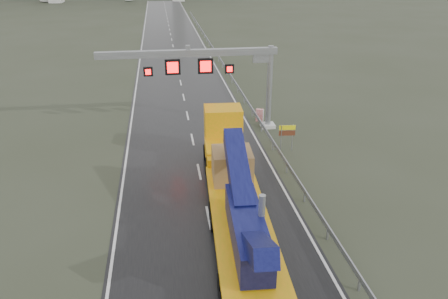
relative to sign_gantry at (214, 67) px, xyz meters
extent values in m
plane|color=#313626|center=(-2.10, -17.99, -5.61)|extent=(400.00, 400.00, 0.00)
cube|color=black|center=(-2.10, 22.01, -5.60)|extent=(11.00, 200.00, 0.02)
cube|color=silver|center=(4.80, 0.01, -5.46)|extent=(1.20, 1.20, 0.30)
cylinder|color=gray|center=(4.80, 0.01, -2.01)|extent=(0.48, 0.48, 7.20)
cube|color=gray|center=(-2.10, 0.01, 1.19)|extent=(14.80, 0.55, 0.55)
cube|color=gray|center=(4.00, 0.01, 0.69)|extent=(1.40, 0.35, 0.90)
cube|color=gray|center=(-2.10, 0.01, 1.64)|extent=(0.35, 0.35, 0.35)
cube|color=black|center=(-3.40, -0.04, 0.09)|extent=(1.25, 0.25, 1.25)
cube|color=#FF0C0C|center=(-3.40, -0.18, 0.09)|extent=(0.90, 0.02, 0.90)
cube|color=black|center=(-0.70, -0.04, 0.09)|extent=(1.25, 0.25, 1.25)
cube|color=#FF0C0C|center=(-0.70, -0.18, 0.09)|extent=(0.90, 0.02, 0.90)
cube|color=black|center=(-5.40, -0.04, -0.21)|extent=(0.75, 0.25, 0.75)
cube|color=#FF0C0C|center=(-5.40, -0.18, -0.21)|extent=(0.54, 0.02, 0.54)
cube|color=black|center=(1.30, -0.04, -0.21)|extent=(0.75, 0.25, 0.75)
cube|color=#FF0C0C|center=(1.30, -0.18, -0.21)|extent=(0.54, 0.02, 0.54)
cube|color=orange|center=(-0.69, -17.51, -4.48)|extent=(3.81, 15.25, 0.38)
cube|color=orange|center=(-0.27, -9.53, -4.05)|extent=(2.87, 1.44, 0.54)
cube|color=orange|center=(-0.18, -7.81, -4.32)|extent=(2.97, 3.38, 1.30)
cube|color=orange|center=(-0.08, -5.87, -3.02)|extent=(2.81, 2.30, 2.81)
cube|color=black|center=(-0.03, -4.77, -2.70)|extent=(2.48, 0.18, 1.30)
cube|color=#0F1148|center=(-0.75, -18.59, -3.45)|extent=(1.85, 6.55, 1.51)
cube|color=#0F1148|center=(-0.55, -14.81, -2.16)|extent=(1.39, 5.99, 2.76)
cube|color=#0F1148|center=(-0.89, -21.28, -2.48)|extent=(1.19, 4.32, 2.61)
cylinder|color=gray|center=(-0.10, -18.62, -2.48)|extent=(0.34, 0.34, 1.73)
cube|color=olive|center=(-0.40, -11.90, -3.32)|extent=(2.50, 2.50, 1.94)
cylinder|color=black|center=(-0.55, -14.81, -5.07)|extent=(3.18, 1.24, 1.08)
cylinder|color=black|center=(-0.09, -6.08, -5.02)|extent=(2.97, 1.34, 1.19)
cylinder|color=gray|center=(4.54, -5.29, -4.53)|extent=(0.07, 0.07, 2.17)
cylinder|color=gray|center=(5.45, -5.29, -4.53)|extent=(0.07, 0.07, 2.17)
cube|color=#FCF60D|center=(5.00, -5.29, -3.67)|extent=(1.26, 0.16, 0.36)
cube|color=#5B2C1A|center=(5.00, -5.29, -4.12)|extent=(1.26, 0.16, 0.41)
cube|color=red|center=(4.41, 1.64, -5.04)|extent=(0.76, 0.59, 1.14)
camera|label=1|loc=(-4.35, -35.56, 8.39)|focal=35.00mm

